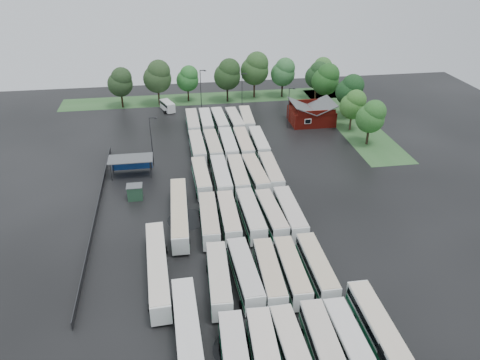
{
  "coord_description": "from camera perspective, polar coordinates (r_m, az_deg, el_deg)",
  "views": [
    {
      "loc": [
        -8.95,
        -59.06,
        41.29
      ],
      "look_at": [
        2.0,
        12.0,
        2.5
      ],
      "focal_mm": 35.0,
      "sensor_mm": 36.0,
      "label": 1
    }
  ],
  "objects": [
    {
      "name": "artic_bus_west_c",
      "position": [
        63.56,
        -10.01,
        -10.53
      ],
      "size": [
        3.35,
        17.98,
        3.32
      ],
      "rotation": [
        0.0,
        0.0,
        0.05
      ],
      "color": "white",
      "rests_on": "ground"
    },
    {
      "name": "bus_r2c4",
      "position": [
        73.78,
        6.1,
        -4.08
      ],
      "size": [
        2.74,
        12.55,
        3.49
      ],
      "rotation": [
        0.0,
        0.0,
        0.01
      ],
      "color": "white",
      "rests_on": "ground"
    },
    {
      "name": "tree_east_0",
      "position": [
        102.97,
        15.75,
        7.49
      ],
      "size": [
        6.05,
        6.05,
        10.02
      ],
      "color": "black",
      "rests_on": "ground"
    },
    {
      "name": "bus_r5c2",
      "position": [
        109.21,
        -2.48,
        7.15
      ],
      "size": [
        3.01,
        12.18,
        3.37
      ],
      "rotation": [
        0.0,
        0.0,
        0.04
      ],
      "color": "white",
      "rests_on": "ground"
    },
    {
      "name": "bus_r3c4",
      "position": [
        85.72,
        3.79,
        0.9
      ],
      "size": [
        2.75,
        12.22,
        3.39
      ],
      "rotation": [
        0.0,
        0.0,
        -0.01
      ],
      "color": "white",
      "rests_on": "ground"
    },
    {
      "name": "bus_r0c1",
      "position": [
        51.87,
        3.16,
        -21.11
      ],
      "size": [
        3.17,
        12.56,
        3.47
      ],
      "rotation": [
        0.0,
        0.0,
        -0.04
      ],
      "color": "white",
      "rests_on": "ground"
    },
    {
      "name": "bus_r4c0",
      "position": [
        95.81,
        -5.22,
        3.94
      ],
      "size": [
        2.88,
        12.42,
        3.44
      ],
      "rotation": [
        0.0,
        0.0,
        0.02
      ],
      "color": "white",
      "rests_on": "ground"
    },
    {
      "name": "bus_r1c4",
      "position": [
        63.55,
        9.32,
        -10.47
      ],
      "size": [
        2.57,
        12.04,
        3.35
      ],
      "rotation": [
        0.0,
        0.0,
        0.0
      ],
      "color": "white",
      "rests_on": "ground"
    },
    {
      "name": "tree_east_2",
      "position": [
        117.62,
        13.32,
        10.65
      ],
      "size": [
        6.58,
        6.58,
        10.89
      ],
      "color": "#39281C",
      "rests_on": "ground"
    },
    {
      "name": "lamp_post_nw",
      "position": [
        91.5,
        -10.69,
        5.05
      ],
      "size": [
        1.55,
        0.3,
        10.07
      ],
      "color": "#2D2D30",
      "rests_on": "ground"
    },
    {
      "name": "tree_north_3",
      "position": [
        125.97,
        -1.48,
        12.79
      ],
      "size": [
        7.06,
        7.06,
        11.69
      ],
      "color": "black",
      "rests_on": "ground"
    },
    {
      "name": "tree_east_1",
      "position": [
        110.14,
        13.68,
        8.96
      ],
      "size": [
        5.81,
        5.81,
        9.62
      ],
      "color": "#3C281D",
      "rests_on": "ground"
    },
    {
      "name": "bus_r4c2",
      "position": [
        96.53,
        -1.43,
        4.27
      ],
      "size": [
        2.72,
        12.61,
        3.51
      ],
      "rotation": [
        0.0,
        0.0,
        -0.0
      ],
      "color": "white",
      "rests_on": "ground"
    },
    {
      "name": "bus_r5c4",
      "position": [
        110.17,
        0.82,
        7.35
      ],
      "size": [
        3.12,
        12.04,
        3.32
      ],
      "rotation": [
        0.0,
        0.0,
        -0.05
      ],
      "color": "white",
      "rests_on": "ground"
    },
    {
      "name": "artic_bus_west_b",
      "position": [
        74.23,
        -7.4,
        -4.01
      ],
      "size": [
        2.9,
        18.05,
        3.34
      ],
      "rotation": [
        0.0,
        0.0,
        -0.02
      ],
      "color": "white",
      "rests_on": "ground"
    },
    {
      "name": "west_fence",
      "position": [
        79.55,
        -17.08,
        -3.82
      ],
      "size": [
        0.1,
        50.0,
        1.2
      ],
      "primitive_type": "cube",
      "color": "#2D2D30",
      "rests_on": "ground"
    },
    {
      "name": "bus_r5c3",
      "position": [
        109.33,
        -0.66,
        7.19
      ],
      "size": [
        3.02,
        12.07,
        3.33
      ],
      "rotation": [
        0.0,
        0.0,
        0.04
      ],
      "color": "white",
      "rests_on": "ground"
    },
    {
      "name": "bus_r1c2",
      "position": [
        61.87,
        3.58,
        -11.34
      ],
      "size": [
        2.88,
        12.06,
        3.34
      ],
      "rotation": [
        0.0,
        0.0,
        -0.03
      ],
      "color": "white",
      "rests_on": "ground"
    },
    {
      "name": "artic_bus_east",
      "position": [
        55.17,
        17.6,
        -18.96
      ],
      "size": [
        2.65,
        18.5,
        3.43
      ],
      "rotation": [
        0.0,
        0.0,
        -0.0
      ],
      "color": "white",
      "rests_on": "ground"
    },
    {
      "name": "bus_r0c4",
      "position": [
        54.3,
        13.43,
        -19.22
      ],
      "size": [
        2.75,
        12.29,
        3.41
      ],
      "rotation": [
        0.0,
        0.0,
        0.01
      ],
      "color": "white",
      "rests_on": "ground"
    },
    {
      "name": "puddle_3",
      "position": [
        72.03,
        4.7,
        -6.74
      ],
      "size": [
        2.8,
        2.8,
        0.01
      ],
      "primitive_type": "cylinder",
      "color": "black",
      "rests_on": "ground"
    },
    {
      "name": "bus_r1c0",
      "position": [
        61.0,
        -2.61,
        -11.94
      ],
      "size": [
        3.08,
        12.33,
        3.41
      ],
      "rotation": [
        0.0,
        0.0,
        -0.04
      ],
      "color": "white",
      "rests_on": "ground"
    },
    {
      "name": "lamp_post_back_e",
      "position": [
        121.86,
        0.3,
        11.16
      ],
      "size": [
        1.4,
        0.27,
        9.09
      ],
      "color": "#2D2D30",
      "rests_on": "ground"
    },
    {
      "name": "utility_hut",
      "position": [
        82.37,
        -12.68,
        -1.44
      ],
      "size": [
        2.7,
        2.2,
        2.62
      ],
      "color": "#1F442C",
      "rests_on": "ground"
    },
    {
      "name": "bus_r4c4",
      "position": [
        97.71,
        2.33,
        4.52
      ],
      "size": [
        2.73,
        12.16,
        3.38
      ],
      "rotation": [
        0.0,
        0.0,
        -0.01
      ],
      "color": "white",
      "rests_on": "ground"
    },
    {
      "name": "ground",
      "position": [
        72.61,
        -0.12,
        -6.31
      ],
      "size": [
        160.0,
        160.0,
        0.0
      ],
      "primitive_type": "plane",
      "color": "black",
      "rests_on": "ground"
    },
    {
      "name": "tree_north_1",
      "position": [
        124.99,
        -9.99,
        12.35
      ],
      "size": [
        7.25,
        7.25,
        12.02
      ],
      "color": "#302114",
      "rests_on": "ground"
    },
    {
      "name": "bus_r3c2",
      "position": [
        84.42,
        -0.22,
        0.52
      ],
      "size": [
        2.74,
        12.32,
        3.42
      ],
      "rotation": [
        0.0,
        0.0,
        -0.01
      ],
      "color": "white",
      "rests_on": "ground"
    },
    {
      "name": "puddle_2",
      "position": [
        75.89,
        -6.47,
        -4.81
      ],
      "size": [
        6.36,
        6.36,
        0.01
      ],
      "primitive_type": "cylinder",
      "color": "black",
      "rests_on": "ground"
    },
    {
      "name": "bus_r3c0",
      "position": [
        84.11,
        -4.73,
        0.27
      ],
      "size": [
        2.87,
        12.02,
        3.33
      ],
      "rotation": [
        0.0,
        0.0,
        0.03
      ],
      "color": "white",
      "rests_on": "ground"
    },
    {
      "name": "bus_r2c1",
      "position": [
        72.63,
        -1.36,
        -4.57
      ],
      "size": [
        2.68,
        12.01,
        3.34
      ],
      "rotation": [
        0.0,
        0.0,
        -0.01
      ],
      "color": "white",
      "rests_on": "ground"
    },
    {
      "name": "bus_r3c3",
      "position": [
        84.82,
        1.88,
        0.64
      ],
      "size": [
        3.17,
        12.39,
        3.42
      ],
      "rotation": [
        0.0,
        0.0,
        0.05
      ],
      "color": "white",
      "rests_on": "ground"
    },
    {
      "name": "grass_strip_east",
      "position": [
        118.0,
        13.3,
        7.09
      ],
      "size": [
        10.0,
        50.0,
        0.01
      ],
      "primitive_type": "cube",
      "color": "#325F2D",
      "rests_on": "ground"
    },
    {
      "name": "brick_building",
      "position": [
        114.05,
        8.68,
        7.8
      ],
      "size": [
        10.07,
        8.6,
        5.39
      ],
      "color": "maroon",
      "rests_on": "ground"
    },
    {
      "name": "bus_r1c3",
      "position": [
        62.53,
        6.32,
        -10.99
      ],
      "size": [
        2.73,
        11.99,
        3.33
      ],
      "rotation": [
        0.0,
        0.0,
        -0.02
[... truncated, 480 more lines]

